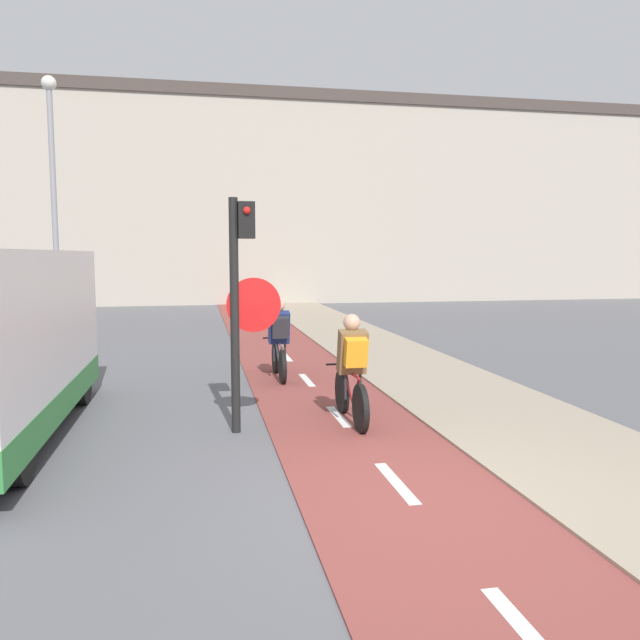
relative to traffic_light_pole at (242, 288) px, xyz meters
The scene contains 8 objects.
ground_plane 3.41m from the traffic_light_pole, 63.15° to the right, with size 120.00×120.00×0.00m, color #5B5B60.
bike_lane 3.40m from the traffic_light_pole, 63.10° to the right, with size 2.02×60.00×0.02m.
sidewalk_strip 4.71m from the traffic_light_pole, 36.33° to the right, with size 2.40×60.00×0.05m.
building_row_background 22.61m from the traffic_light_pole, 86.65° to the left, with size 60.00×5.20×9.40m.
traffic_light_pole is the anchor object (origin of this frame).
street_lamp_far 10.35m from the traffic_light_pole, 113.52° to the left, with size 0.36×0.36×6.59m.
cyclist_near 1.80m from the traffic_light_pole, ahead, with size 0.46×1.62×1.44m.
cyclist_far 3.48m from the traffic_light_pole, 74.79° to the left, with size 0.46×1.58×1.42m.
Camera 1 is at (-1.84, -5.04, 2.20)m, focal length 35.00 mm.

